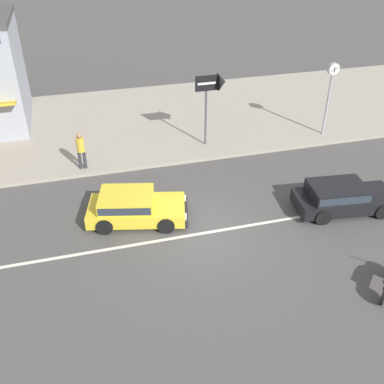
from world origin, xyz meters
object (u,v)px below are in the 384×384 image
object	(u,v)px
hatchback_black_3	(342,196)
pedestrian_near_clock	(81,148)
hatchback_yellow_0	(133,206)
street_clock	(331,83)
arrow_signboard	(218,86)

from	to	relation	value
hatchback_black_3	pedestrian_near_clock	xyz separation A→B (m)	(-9.23, 5.53, 0.53)
hatchback_yellow_0	pedestrian_near_clock	bearing A→B (deg)	110.74
hatchback_yellow_0	pedestrian_near_clock	size ratio (longest dim) A/B	2.34
street_clock	pedestrian_near_clock	xyz separation A→B (m)	(-11.78, -0.42, -1.61)
hatchback_yellow_0	street_clock	distance (m)	11.39
hatchback_black_3	street_clock	size ratio (longest dim) A/B	1.12
hatchback_yellow_0	street_clock	size ratio (longest dim) A/B	1.09
street_clock	arrow_signboard	size ratio (longest dim) A/B	1.05
hatchback_black_3	street_clock	world-z (taller)	street_clock
hatchback_yellow_0	arrow_signboard	bearing A→B (deg)	46.01
hatchback_black_3	arrow_signboard	bearing A→B (deg)	114.78
hatchback_yellow_0	hatchback_black_3	bearing A→B (deg)	-10.49
hatchback_black_3	pedestrian_near_clock	size ratio (longest dim) A/B	2.41
hatchback_black_3	street_clock	xyz separation A→B (m)	(2.55, 5.96, 2.14)
arrow_signboard	pedestrian_near_clock	world-z (taller)	arrow_signboard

